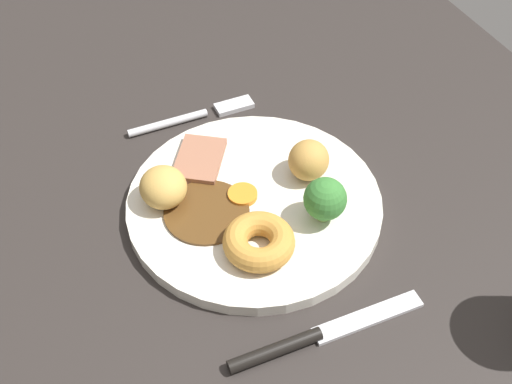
% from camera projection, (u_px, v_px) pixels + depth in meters
% --- Properties ---
extents(dining_table, '(1.20, 0.84, 0.04)m').
position_uv_depth(dining_table, '(248.00, 210.00, 0.70)').
color(dining_table, '#2B2623').
rests_on(dining_table, ground).
extents(dinner_plate, '(0.26, 0.26, 0.01)m').
position_uv_depth(dinner_plate, '(256.00, 203.00, 0.67)').
color(dinner_plate, silver).
rests_on(dinner_plate, dining_table).
extents(gravy_pool, '(0.09, 0.09, 0.00)m').
position_uv_depth(gravy_pool, '(207.00, 212.00, 0.65)').
color(gravy_pool, '#563819').
rests_on(gravy_pool, dinner_plate).
extents(meat_slice_main, '(0.08, 0.08, 0.01)m').
position_uv_depth(meat_slice_main, '(199.00, 159.00, 0.70)').
color(meat_slice_main, '#9E664C').
rests_on(meat_slice_main, dinner_plate).
extents(yorkshire_pudding, '(0.07, 0.07, 0.02)m').
position_uv_depth(yorkshire_pudding, '(259.00, 242.00, 0.61)').
color(yorkshire_pudding, '#C68938').
rests_on(yorkshire_pudding, dinner_plate).
extents(roast_potato_left, '(0.06, 0.06, 0.04)m').
position_uv_depth(roast_potato_left, '(309.00, 160.00, 0.67)').
color(roast_potato_left, '#BC8C42').
rests_on(roast_potato_left, dinner_plate).
extents(roast_potato_right, '(0.05, 0.05, 0.04)m').
position_uv_depth(roast_potato_right, '(163.00, 187.00, 0.65)').
color(roast_potato_right, tan).
rests_on(roast_potato_right, dinner_plate).
extents(carrot_coin_front, '(0.03, 0.03, 0.01)m').
position_uv_depth(carrot_coin_front, '(243.00, 195.00, 0.66)').
color(carrot_coin_front, orange).
rests_on(carrot_coin_front, dinner_plate).
extents(broccoli_floret, '(0.04, 0.04, 0.05)m').
position_uv_depth(broccoli_floret, '(325.00, 199.00, 0.63)').
color(broccoli_floret, '#8CB766').
rests_on(broccoli_floret, dinner_plate).
extents(fork, '(0.02, 0.15, 0.01)m').
position_uv_depth(fork, '(196.00, 116.00, 0.77)').
color(fork, silver).
rests_on(fork, dining_table).
extents(knife, '(0.02, 0.19, 0.01)m').
position_uv_depth(knife, '(310.00, 338.00, 0.57)').
color(knife, black).
rests_on(knife, dining_table).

